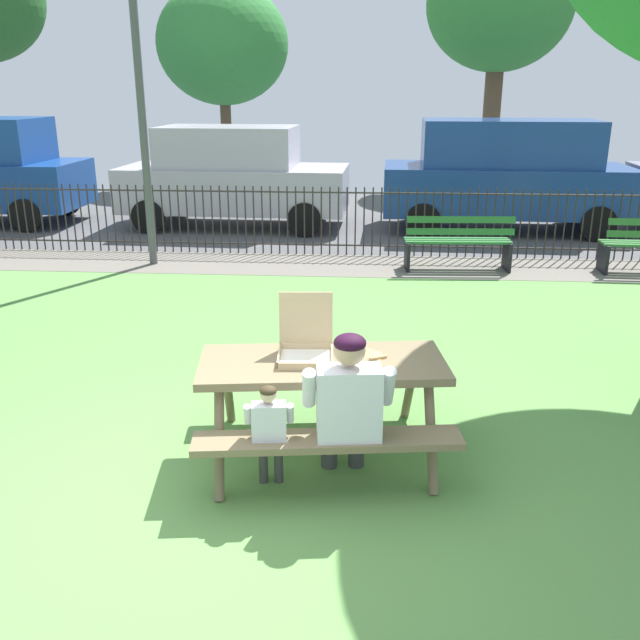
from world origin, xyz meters
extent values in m
cube|color=#61954A|center=(0.00, 1.62, -0.01)|extent=(28.00, 11.25, 0.02)
cube|color=slate|center=(0.00, 6.55, 0.00)|extent=(28.00, 1.40, 0.01)
cube|color=#515154|center=(0.00, 10.65, -0.01)|extent=(28.00, 6.79, 0.01)
cube|color=#7A684A|center=(0.77, 0.70, 0.74)|extent=(1.88, 0.98, 0.06)
cube|color=#7A684A|center=(0.85, 0.10, 0.44)|extent=(1.82, 0.51, 0.05)
cube|color=#7A684A|center=(0.69, 1.29, 0.44)|extent=(1.82, 0.51, 0.05)
cylinder|color=#7A684A|center=(0.09, 0.19, 0.35)|extent=(0.12, 0.44, 0.74)
cylinder|color=#7A684A|center=(-0.02, 1.01, 0.35)|extent=(0.12, 0.44, 0.74)
cylinder|color=#7A684A|center=(1.55, 0.38, 0.35)|extent=(0.12, 0.44, 0.74)
cylinder|color=#7A684A|center=(1.45, 1.20, 0.35)|extent=(0.12, 0.44, 0.74)
cube|color=tan|center=(0.64, 0.70, 0.78)|extent=(0.43, 0.43, 0.01)
cube|color=silver|center=(0.64, 0.70, 0.78)|extent=(0.39, 0.39, 0.00)
cube|color=tan|center=(0.66, 0.51, 0.80)|extent=(0.40, 0.04, 0.04)
cube|color=tan|center=(0.63, 0.90, 0.80)|extent=(0.40, 0.04, 0.04)
cube|color=tan|center=(0.45, 0.69, 0.80)|extent=(0.04, 0.40, 0.04)
cube|color=tan|center=(0.84, 0.72, 0.80)|extent=(0.04, 0.40, 0.04)
cube|color=tan|center=(0.63, 0.91, 1.03)|extent=(0.40, 0.04, 0.40)
pyramid|color=#F6D65C|center=(1.12, 0.86, 0.78)|extent=(0.21, 0.25, 0.01)
cube|color=tan|center=(1.17, 0.76, 0.78)|extent=(0.13, 0.09, 0.02)
cylinder|color=#3B3B3B|center=(0.83, 0.52, 0.22)|extent=(0.12, 0.12, 0.44)
cylinder|color=#3B3B3B|center=(0.86, 0.32, 0.47)|extent=(0.20, 0.44, 0.15)
cylinder|color=#3B3B3B|center=(1.03, 0.55, 0.22)|extent=(0.12, 0.12, 0.44)
cylinder|color=#3B3B3B|center=(1.06, 0.34, 0.47)|extent=(0.20, 0.44, 0.15)
cube|color=silver|center=(0.98, 0.12, 0.70)|extent=(0.44, 0.27, 0.52)
cylinder|color=silver|center=(0.72, 0.14, 0.80)|extent=(0.12, 0.22, 0.31)
cylinder|color=silver|center=(1.24, 0.20, 0.80)|extent=(0.12, 0.22, 0.31)
sphere|color=tan|center=(0.98, 0.14, 1.08)|extent=(0.21, 0.21, 0.21)
ellipsoid|color=black|center=(0.98, 0.13, 1.13)|extent=(0.21, 0.20, 0.12)
cylinder|color=#3F3F3F|center=(0.38, 0.27, 0.22)|extent=(0.06, 0.06, 0.44)
cylinder|color=#3F3F3F|center=(0.39, 0.16, 0.46)|extent=(0.11, 0.23, 0.08)
cylinder|color=#3F3F3F|center=(0.49, 0.28, 0.22)|extent=(0.06, 0.06, 0.44)
cylinder|color=#3F3F3F|center=(0.50, 0.17, 0.46)|extent=(0.11, 0.23, 0.08)
cube|color=silver|center=(0.46, 0.05, 0.58)|extent=(0.24, 0.15, 0.28)
cylinder|color=silver|center=(0.32, 0.06, 0.64)|extent=(0.06, 0.12, 0.17)
cylinder|color=silver|center=(0.60, 0.10, 0.64)|extent=(0.06, 0.12, 0.17)
sphere|color=beige|center=(0.46, 0.06, 0.78)|extent=(0.11, 0.11, 0.11)
ellipsoid|color=#3B301C|center=(0.46, 0.06, 0.81)|extent=(0.11, 0.11, 0.06)
cylinder|color=#2D2823|center=(0.00, 7.25, 1.04)|extent=(19.47, 0.03, 0.03)
cylinder|color=#2D2823|center=(0.00, 7.25, 0.17)|extent=(19.47, 0.03, 0.03)
cylinder|color=#2D2823|center=(-5.18, 7.25, 0.56)|extent=(0.02, 0.02, 1.13)
cylinder|color=#2D2823|center=(-5.04, 7.25, 0.56)|extent=(0.02, 0.02, 1.13)
cylinder|color=#2D2823|center=(-4.90, 7.25, 0.56)|extent=(0.02, 0.02, 1.13)
cylinder|color=#2D2823|center=(-4.76, 7.25, 0.56)|extent=(0.02, 0.02, 1.13)
cylinder|color=#2D2823|center=(-4.62, 7.25, 0.56)|extent=(0.02, 0.02, 1.13)
cylinder|color=#2D2823|center=(-4.48, 7.25, 0.56)|extent=(0.02, 0.02, 1.13)
cylinder|color=#2D2823|center=(-4.34, 7.25, 0.56)|extent=(0.02, 0.02, 1.13)
cylinder|color=#2D2823|center=(-4.20, 7.25, 0.56)|extent=(0.02, 0.02, 1.13)
cylinder|color=#2D2823|center=(-4.06, 7.25, 0.56)|extent=(0.02, 0.02, 1.13)
cylinder|color=#2D2823|center=(-3.92, 7.25, 0.56)|extent=(0.02, 0.02, 1.13)
cylinder|color=#2D2823|center=(-3.78, 7.25, 0.56)|extent=(0.02, 0.02, 1.13)
cylinder|color=#2D2823|center=(-3.64, 7.25, 0.56)|extent=(0.02, 0.02, 1.13)
cylinder|color=#2D2823|center=(-3.50, 7.25, 0.56)|extent=(0.02, 0.02, 1.13)
cylinder|color=#2D2823|center=(-3.36, 7.25, 0.56)|extent=(0.02, 0.02, 1.13)
cylinder|color=#2D2823|center=(-3.22, 7.25, 0.56)|extent=(0.02, 0.02, 1.13)
cylinder|color=#2D2823|center=(-3.08, 7.25, 0.56)|extent=(0.02, 0.02, 1.13)
cylinder|color=#2D2823|center=(-2.94, 7.25, 0.56)|extent=(0.02, 0.02, 1.13)
cylinder|color=#2D2823|center=(-2.80, 7.25, 0.56)|extent=(0.02, 0.02, 1.13)
cylinder|color=#2D2823|center=(-2.66, 7.25, 0.56)|extent=(0.02, 0.02, 1.13)
cylinder|color=#2D2823|center=(-2.52, 7.25, 0.56)|extent=(0.02, 0.02, 1.13)
cylinder|color=#2D2823|center=(-2.38, 7.25, 0.56)|extent=(0.02, 0.02, 1.13)
cylinder|color=#2D2823|center=(-2.24, 7.25, 0.56)|extent=(0.02, 0.02, 1.13)
cylinder|color=#2D2823|center=(-2.10, 7.25, 0.56)|extent=(0.02, 0.02, 1.13)
cylinder|color=#2D2823|center=(-1.96, 7.25, 0.56)|extent=(0.02, 0.02, 1.13)
cylinder|color=#2D2823|center=(-1.82, 7.25, 0.56)|extent=(0.02, 0.02, 1.13)
cylinder|color=#2D2823|center=(-1.68, 7.25, 0.56)|extent=(0.02, 0.02, 1.13)
cylinder|color=#2D2823|center=(-1.54, 7.25, 0.56)|extent=(0.02, 0.02, 1.13)
cylinder|color=#2D2823|center=(-1.40, 7.25, 0.56)|extent=(0.02, 0.02, 1.13)
cylinder|color=#2D2823|center=(-1.26, 7.25, 0.56)|extent=(0.02, 0.02, 1.13)
cylinder|color=#2D2823|center=(-1.12, 7.25, 0.56)|extent=(0.02, 0.02, 1.13)
cylinder|color=#2D2823|center=(-0.98, 7.25, 0.56)|extent=(0.02, 0.02, 1.13)
cylinder|color=#2D2823|center=(-0.84, 7.25, 0.56)|extent=(0.02, 0.02, 1.13)
cylinder|color=#2D2823|center=(-0.70, 7.25, 0.56)|extent=(0.02, 0.02, 1.13)
cylinder|color=#2D2823|center=(-0.56, 7.25, 0.56)|extent=(0.02, 0.02, 1.13)
cylinder|color=#2D2823|center=(-0.42, 7.25, 0.56)|extent=(0.02, 0.02, 1.13)
cylinder|color=#2D2823|center=(-0.28, 7.25, 0.56)|extent=(0.02, 0.02, 1.13)
cylinder|color=#2D2823|center=(-0.14, 7.25, 0.56)|extent=(0.02, 0.02, 1.13)
cylinder|color=#2D2823|center=(0.00, 7.25, 0.56)|extent=(0.02, 0.02, 1.13)
cylinder|color=#2D2823|center=(0.14, 7.25, 0.56)|extent=(0.02, 0.02, 1.13)
cylinder|color=#2D2823|center=(0.28, 7.25, 0.56)|extent=(0.02, 0.02, 1.13)
cylinder|color=#2D2823|center=(0.42, 7.25, 0.56)|extent=(0.02, 0.02, 1.13)
cylinder|color=#2D2823|center=(0.56, 7.25, 0.56)|extent=(0.02, 0.02, 1.13)
cylinder|color=#2D2823|center=(0.70, 7.25, 0.56)|extent=(0.02, 0.02, 1.13)
cylinder|color=#2D2823|center=(0.84, 7.25, 0.56)|extent=(0.02, 0.02, 1.13)
cylinder|color=#2D2823|center=(0.98, 7.25, 0.56)|extent=(0.02, 0.02, 1.13)
cylinder|color=#2D2823|center=(1.12, 7.25, 0.56)|extent=(0.02, 0.02, 1.13)
cylinder|color=#2D2823|center=(1.26, 7.25, 0.56)|extent=(0.02, 0.02, 1.13)
cylinder|color=#2D2823|center=(1.40, 7.25, 0.56)|extent=(0.02, 0.02, 1.13)
cylinder|color=#2D2823|center=(1.54, 7.25, 0.56)|extent=(0.02, 0.02, 1.13)
cylinder|color=#2D2823|center=(1.68, 7.25, 0.56)|extent=(0.02, 0.02, 1.13)
cylinder|color=#2D2823|center=(1.82, 7.25, 0.56)|extent=(0.02, 0.02, 1.13)
cylinder|color=#2D2823|center=(1.96, 7.25, 0.56)|extent=(0.02, 0.02, 1.13)
cylinder|color=#2D2823|center=(2.10, 7.25, 0.56)|extent=(0.02, 0.02, 1.13)
cylinder|color=#2D2823|center=(2.24, 7.25, 0.56)|extent=(0.02, 0.02, 1.13)
cylinder|color=#2D2823|center=(2.38, 7.25, 0.56)|extent=(0.02, 0.02, 1.13)
cylinder|color=#2D2823|center=(2.52, 7.25, 0.56)|extent=(0.02, 0.02, 1.13)
cylinder|color=#2D2823|center=(2.66, 7.25, 0.56)|extent=(0.02, 0.02, 1.13)
cylinder|color=#2D2823|center=(2.80, 7.25, 0.56)|extent=(0.02, 0.02, 1.13)
cylinder|color=#2D2823|center=(2.94, 7.25, 0.56)|extent=(0.02, 0.02, 1.13)
cylinder|color=#2D2823|center=(3.08, 7.25, 0.56)|extent=(0.02, 0.02, 1.13)
cylinder|color=#2D2823|center=(3.22, 7.25, 0.56)|extent=(0.02, 0.02, 1.13)
cylinder|color=#2D2823|center=(3.36, 7.25, 0.56)|extent=(0.02, 0.02, 1.13)
cylinder|color=#2D2823|center=(3.50, 7.25, 0.56)|extent=(0.02, 0.02, 1.13)
cylinder|color=#2D2823|center=(3.64, 7.25, 0.56)|extent=(0.02, 0.02, 1.13)
cylinder|color=#2D2823|center=(3.78, 7.25, 0.56)|extent=(0.02, 0.02, 1.13)
cylinder|color=#2D2823|center=(3.92, 7.25, 0.56)|extent=(0.02, 0.02, 1.13)
cylinder|color=#2D2823|center=(4.06, 7.25, 0.56)|extent=(0.02, 0.02, 1.13)
cylinder|color=#2D2823|center=(4.20, 7.25, 0.56)|extent=(0.02, 0.02, 1.13)
cylinder|color=#2D2823|center=(4.34, 7.25, 0.56)|extent=(0.02, 0.02, 1.13)
cylinder|color=#2D2823|center=(4.48, 7.25, 0.56)|extent=(0.02, 0.02, 1.13)
cylinder|color=#2D2823|center=(4.62, 7.25, 0.56)|extent=(0.02, 0.02, 1.13)
cylinder|color=#2D2823|center=(4.76, 7.25, 0.56)|extent=(0.02, 0.02, 1.13)
cylinder|color=#2D2823|center=(4.90, 7.25, 0.56)|extent=(0.02, 0.02, 1.13)
cylinder|color=#2D2823|center=(5.04, 7.25, 0.56)|extent=(0.02, 0.02, 1.13)
cylinder|color=#2D2823|center=(5.18, 7.25, 0.56)|extent=(0.02, 0.02, 1.13)
cylinder|color=#2D2823|center=(5.32, 7.25, 0.56)|extent=(0.02, 0.02, 1.13)
cube|color=#29692F|center=(2.41, 6.62, 0.44)|extent=(1.60, 0.18, 0.04)
cube|color=#29692F|center=(2.42, 6.48, 0.44)|extent=(1.60, 0.18, 0.04)
cube|color=#29692F|center=(2.42, 6.34, 0.44)|extent=(1.60, 0.18, 0.04)
cube|color=#29692F|center=(2.43, 6.28, 0.62)|extent=(1.60, 0.14, 0.11)
cube|color=#29692F|center=(2.43, 6.28, 0.80)|extent=(1.60, 0.14, 0.11)
cube|color=black|center=(3.18, 6.47, 0.22)|extent=(0.07, 0.44, 0.44)
cube|color=black|center=(1.66, 6.39, 0.22)|extent=(0.07, 0.44, 0.44)
cube|color=black|center=(4.60, 6.44, 0.22)|extent=(0.06, 0.44, 0.44)
cylinder|color=#4C4C51|center=(-2.33, 6.43, 2.14)|extent=(0.12, 0.12, 4.28)
cube|color=#262D38|center=(-6.04, 9.59, 1.66)|extent=(0.05, 1.56, 0.71)
cylinder|color=black|center=(-5.51, 8.67, 0.32)|extent=(0.64, 0.11, 0.64)
cylinder|color=black|center=(-5.52, 10.51, 0.32)|extent=(0.64, 0.11, 0.64)
cube|color=#B8B1C2|center=(-1.60, 9.59, 0.76)|extent=(4.46, 1.95, 0.84)
cube|color=#B8B1C2|center=(-1.70, 9.59, 1.56)|extent=(2.65, 1.67, 0.76)
cube|color=#262D38|center=(-0.76, 9.56, 1.56)|extent=(0.09, 1.53, 0.65)
cylinder|color=black|center=(-0.14, 8.64, 0.32)|extent=(0.64, 0.13, 0.64)
cylinder|color=black|center=(-0.08, 10.44, 0.32)|extent=(0.64, 0.13, 0.64)
cylinder|color=black|center=(-3.13, 8.74, 0.32)|extent=(0.64, 0.13, 0.64)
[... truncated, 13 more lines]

